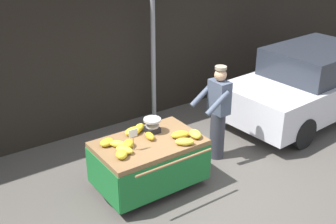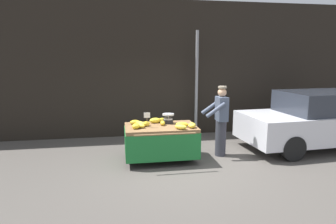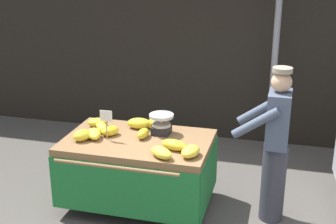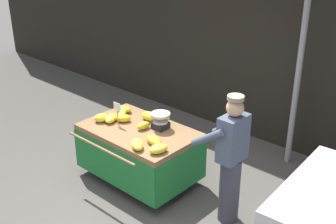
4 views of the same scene
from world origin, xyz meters
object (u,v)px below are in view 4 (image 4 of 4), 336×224
at_px(weighing_scale, 160,121).
at_px(banana_bunch_9, 122,114).
at_px(banana_bunch_4, 158,149).
at_px(banana_bunch_5, 161,119).
at_px(banana_bunch_2, 101,118).
at_px(vendor_person, 230,160).
at_px(banana_cart, 139,143).
at_px(banana_bunch_10, 111,118).
at_px(banana_bunch_0, 124,118).
at_px(street_pole, 299,66).
at_px(banana_bunch_8, 124,109).
at_px(banana_bunch_6, 143,126).
at_px(banana_bunch_3, 154,140).
at_px(banana_bunch_7, 137,144).
at_px(price_sign, 117,109).
at_px(banana_bunch_1, 150,116).

height_order(weighing_scale, banana_bunch_9, weighing_scale).
relative_size(banana_bunch_4, banana_bunch_5, 0.98).
xyz_separation_m(banana_bunch_2, vendor_person, (2.06, 0.31, -0.02)).
relative_size(banana_cart, banana_bunch_10, 5.97).
bearing_deg(banana_bunch_0, banana_bunch_5, 41.84).
relative_size(street_pole, vendor_person, 1.85).
distance_m(weighing_scale, banana_bunch_2, 0.90).
relative_size(banana_bunch_8, banana_bunch_9, 0.81).
bearing_deg(banana_bunch_4, banana_bunch_8, 156.04).
distance_m(banana_bunch_6, banana_bunch_10, 0.55).
distance_m(banana_bunch_2, banana_bunch_3, 1.04).
bearing_deg(banana_bunch_7, banana_bunch_2, 167.97).
xyz_separation_m(banana_bunch_7, vendor_person, (1.10, 0.51, -0.01)).
bearing_deg(banana_bunch_9, banana_bunch_6, -7.47).
relative_size(banana_bunch_2, banana_bunch_9, 0.71).
height_order(price_sign, banana_bunch_5, price_sign).
xyz_separation_m(street_pole, banana_cart, (-1.37, -1.96, -0.98)).
bearing_deg(banana_bunch_6, banana_bunch_0, -176.92).
xyz_separation_m(banana_bunch_2, banana_bunch_4, (1.24, -0.11, -0.00)).
height_order(banana_bunch_9, banana_bunch_10, banana_bunch_10).
bearing_deg(banana_bunch_7, weighing_scale, 105.46).
bearing_deg(banana_bunch_8, banana_cart, -23.67).
bearing_deg(banana_bunch_7, banana_bunch_3, 71.18).
xyz_separation_m(banana_bunch_4, banana_bunch_10, (-1.14, 0.20, -0.00)).
distance_m(banana_bunch_1, banana_bunch_10, 0.57).
bearing_deg(banana_bunch_10, banana_bunch_4, -10.10).
relative_size(street_pole, banana_bunch_4, 12.35).
distance_m(banana_bunch_3, banana_bunch_10, 0.94).
bearing_deg(banana_bunch_5, banana_bunch_1, -157.17).
xyz_separation_m(banana_bunch_9, banana_bunch_10, (-0.01, -0.21, 0.00)).
bearing_deg(banana_bunch_5, banana_bunch_6, -92.68).
xyz_separation_m(banana_cart, banana_bunch_9, (-0.47, 0.11, 0.28)).
relative_size(street_pole, banana_bunch_6, 14.73).
height_order(banana_bunch_4, banana_bunch_7, banana_bunch_4).
xyz_separation_m(banana_bunch_4, banana_bunch_8, (-1.25, 0.55, -0.00)).
bearing_deg(banana_bunch_6, banana_bunch_2, -159.29).
distance_m(banana_bunch_3, banana_bunch_5, 0.69).
height_order(banana_bunch_0, banana_bunch_4, banana_bunch_4).
relative_size(banana_bunch_2, banana_bunch_4, 0.81).
height_order(banana_cart, banana_bunch_4, banana_bunch_4).
distance_m(banana_cart, banana_bunch_3, 0.57).
xyz_separation_m(banana_bunch_7, banana_bunch_8, (-0.97, 0.65, -0.00)).
height_order(banana_bunch_7, banana_bunch_8, banana_bunch_7).
bearing_deg(banana_bunch_4, street_pole, 72.75).
bearing_deg(banana_bunch_9, banana_bunch_1, 28.37).
bearing_deg(vendor_person, banana_bunch_2, -171.58).
bearing_deg(banana_bunch_8, banana_bunch_6, -18.31).
height_order(price_sign, banana_bunch_9, price_sign).
bearing_deg(banana_bunch_7, banana_bunch_0, 149.67).
bearing_deg(price_sign, banana_cart, 17.09).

